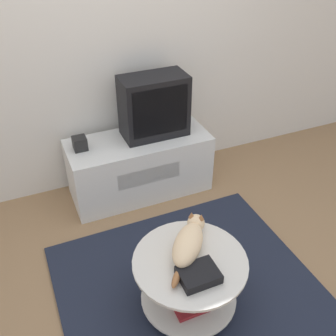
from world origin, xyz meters
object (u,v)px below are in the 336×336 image
Objects in this scene: tv at (154,106)px; cat at (189,241)px; dvd_box at (199,275)px; speaker at (80,143)px.

tv is 1.27m from cat.
cat is (0.04, 0.21, 0.04)m from dvd_box.
cat reaches higher than dvd_box.
dvd_box is at bearing -150.26° from cat.
speaker is 0.48× the size of dvd_box.
cat is at bearing 79.23° from dvd_box.
dvd_box is 0.49× the size of cat.
tv is at bearing -0.18° from speaker.
speaker reaches higher than cat.
dvd_box is at bearing -77.67° from speaker.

